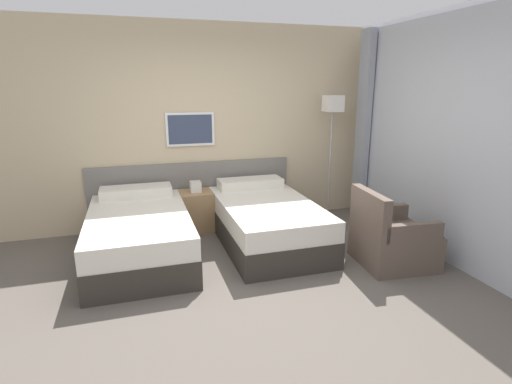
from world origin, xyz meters
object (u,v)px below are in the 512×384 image
bed_near_door (139,234)px  armchair (391,240)px  bed_near_window (266,221)px  nightstand (196,210)px  floor_lamp (332,117)px

bed_near_door → armchair: (2.61, -0.97, -0.01)m
bed_near_window → nightstand: 1.02m
armchair → floor_lamp: bearing=2.8°
bed_near_window → floor_lamp: size_ratio=1.08×
floor_lamp → bed_near_window: bearing=-151.4°
floor_lamp → armchair: (-0.07, -1.61, -1.21)m
bed_near_door → nightstand: 1.02m
nightstand → armchair: bearing=-41.9°
floor_lamp → armchair: 2.02m
bed_near_door → floor_lamp: size_ratio=1.08×
bed_near_window → nightstand: bearing=137.4°
bed_near_window → floor_lamp: (1.18, 0.64, 1.20)m
bed_near_door → nightstand: (0.75, 0.69, 0.00)m
bed_near_window → bed_near_door: bearing=180.0°
armchair → bed_near_door: bearing=74.8°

